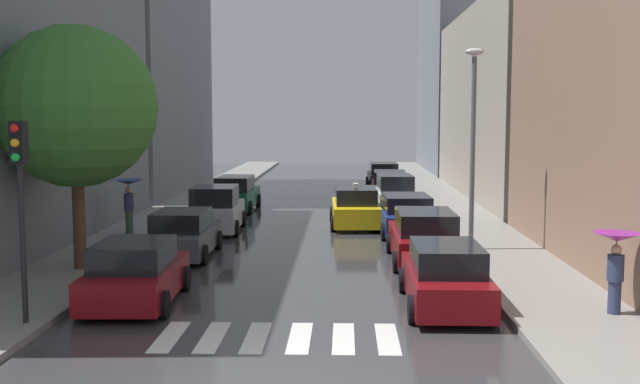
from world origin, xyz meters
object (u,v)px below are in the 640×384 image
at_px(parked_car_right_second, 425,238).
at_px(parked_car_right_fifth, 389,186).
at_px(traffic_light_left_corner, 20,177).
at_px(lamp_post_right, 473,134).
at_px(parked_car_right_nearest, 445,277).
at_px(street_tree_left, 75,107).
at_px(parked_car_left_second, 183,235).
at_px(parked_car_right_fourth, 395,195).
at_px(pedestrian_near_tree, 616,254).
at_px(parked_car_right_sixth, 383,176).
at_px(taxi_midroad, 355,208).
at_px(parked_car_left_third, 215,210).
at_px(parked_car_right_third, 406,215).
at_px(pedestrian_foreground, 129,193).
at_px(parked_car_left_nearest, 135,274).
at_px(parked_car_left_fourth, 235,194).

relative_size(parked_car_right_second, parked_car_right_fifth, 1.02).
distance_m(traffic_light_left_corner, lamp_post_right, 14.42).
bearing_deg(parked_car_right_nearest, street_tree_left, 70.40).
height_order(parked_car_left_second, lamp_post_right, lamp_post_right).
xyz_separation_m(parked_car_right_fourth, pedestrian_near_tree, (3.68, -18.74, 0.67)).
bearing_deg(parked_car_right_sixth, parked_car_right_fifth, 179.31).
distance_m(taxi_midroad, traffic_light_left_corner, 17.05).
height_order(parked_car_left_third, street_tree_left, street_tree_left).
bearing_deg(parked_car_left_second, parked_car_right_sixth, -18.69).
distance_m(parked_car_right_nearest, parked_car_right_second, 5.51).
xyz_separation_m(parked_car_right_third, pedestrian_foreground, (-10.43, -1.10, 0.96)).
bearing_deg(parked_car_right_sixth, lamp_post_right, -176.15).
bearing_deg(parked_car_right_fourth, parked_car_right_third, 178.02).
height_order(parked_car_left_second, traffic_light_left_corner, traffic_light_left_corner).
xyz_separation_m(pedestrian_foreground, lamp_post_right, (12.27, -2.87, 2.28)).
bearing_deg(parked_car_left_nearest, parked_car_right_third, -35.92).
height_order(parked_car_right_fifth, parked_car_right_sixth, parked_car_right_sixth).
xyz_separation_m(parked_car_right_fourth, traffic_light_left_corner, (-9.16, -19.93, 2.45)).
xyz_separation_m(parked_car_left_nearest, lamp_post_right, (9.25, 7.04, 3.23)).
bearing_deg(pedestrian_near_tree, taxi_midroad, 118.54).
height_order(parked_car_left_fourth, pedestrian_near_tree, pedestrian_near_tree).
bearing_deg(parked_car_right_third, parked_car_right_fifth, -2.71).
relative_size(parked_car_right_second, taxi_midroad, 1.07).
distance_m(parked_car_left_fourth, parked_car_right_third, 10.35).
distance_m(parked_car_right_fifth, lamp_post_right, 16.35).
xyz_separation_m(parked_car_right_third, street_tree_left, (-10.02, -7.49, 4.08)).
height_order(parked_car_left_nearest, taxi_midroad, taxi_midroad).
distance_m(parked_car_right_third, taxi_midroad, 2.73).
bearing_deg(parked_car_right_nearest, parked_car_left_fourth, 23.15).
distance_m(parked_car_right_sixth, lamp_post_right, 22.44).
bearing_deg(parked_car_right_fifth, lamp_post_right, -171.57).
bearing_deg(parked_car_left_fourth, parked_car_left_second, -178.79).
bearing_deg(parked_car_left_fourth, parked_car_right_sixth, -33.52).
bearing_deg(parked_car_right_sixth, street_tree_left, 157.80).
distance_m(parked_car_left_second, lamp_post_right, 10.01).
relative_size(parked_car_left_fourth, taxi_midroad, 1.02).
xyz_separation_m(parked_car_left_nearest, pedestrian_foreground, (-3.02, 9.91, 0.96)).
relative_size(parked_car_right_nearest, taxi_midroad, 0.99).
bearing_deg(parked_car_right_sixth, parked_car_left_nearest, 164.89).
height_order(parked_car_right_third, parked_car_right_sixth, parked_car_right_sixth).
relative_size(pedestrian_foreground, lamp_post_right, 0.31).
distance_m(parked_car_left_third, street_tree_left, 9.22).
distance_m(parked_car_right_third, traffic_light_left_corner, 16.32).
distance_m(parked_car_left_second, parked_car_right_third, 9.04).
bearing_deg(taxi_midroad, parked_car_right_second, -166.91).
relative_size(parked_car_left_fourth, pedestrian_foreground, 2.26).
bearing_deg(taxi_midroad, pedestrian_near_tree, -160.28).
distance_m(parked_car_right_third, street_tree_left, 13.15).
distance_m(parked_car_right_second, parked_car_right_fourth, 12.27).
distance_m(parked_car_right_third, parked_car_right_fourth, 6.66).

